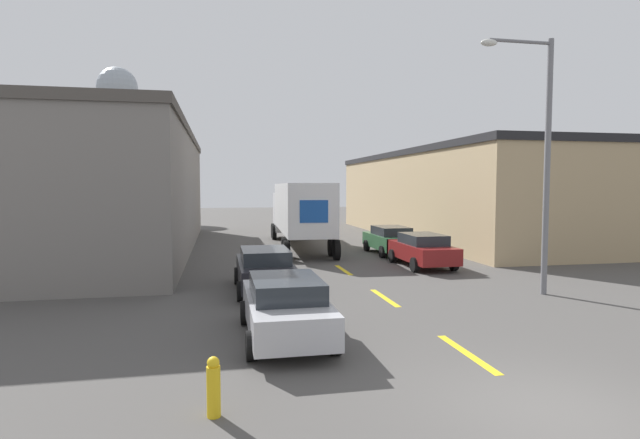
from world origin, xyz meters
name	(u,v)px	position (x,y,z in m)	size (l,w,h in m)	color
ground_plane	(555,413)	(0.00, 0.00, 0.00)	(160.00, 160.00, 0.00)	#4C4947
road_centerline	(385,298)	(0.00, 8.52, 0.00)	(0.20, 13.77, 0.01)	yellow
warehouse_left	(107,191)	(-11.51, 23.14, 3.40)	(9.48, 25.73, 6.79)	slate
warehouse_right	(473,194)	(13.07, 26.91, 3.08)	(12.60, 27.17, 6.15)	tan
semi_truck	(299,209)	(-0.59, 22.80, 2.29)	(3.34, 13.42, 3.82)	silver
parked_car_left_near	(285,306)	(-3.77, 4.80, 0.79)	(2.03, 4.51, 1.50)	#B2B2B7
parked_car_left_far	(265,269)	(-3.77, 10.36, 0.79)	(2.03, 4.51, 1.50)	black
parked_car_right_mid	(422,249)	(3.77, 14.36, 0.79)	(2.03, 4.51, 1.50)	maroon
parked_car_right_far	(390,239)	(3.77, 18.66, 0.79)	(2.03, 4.51, 1.50)	#2D5B38
water_tower	(117,91)	(-16.53, 53.96, 14.49)	(4.50, 4.50, 17.17)	#47474C
street_lamp	(540,149)	(5.20, 8.00, 4.92)	(2.61, 0.32, 8.51)	slate
fire_hydrant	(214,387)	(-5.42, 0.97, 0.49)	(0.22, 0.22, 0.98)	gold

